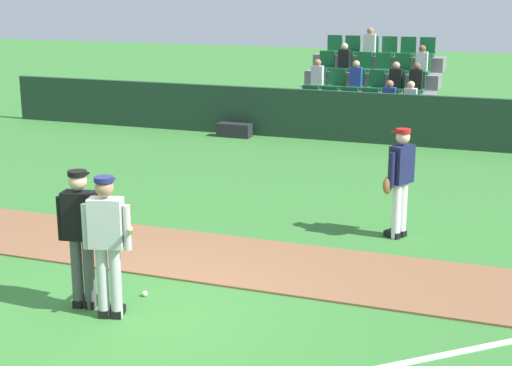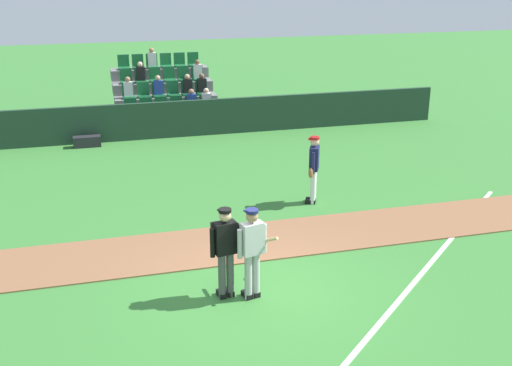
# 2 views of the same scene
# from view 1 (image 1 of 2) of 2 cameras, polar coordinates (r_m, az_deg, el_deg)

# --- Properties ---
(ground_plane) EXTENTS (80.00, 80.00, 0.00)m
(ground_plane) POSITION_cam_1_polar(r_m,az_deg,el_deg) (9.68, -9.15, -9.48)
(ground_plane) COLOR #387A33
(infield_dirt_path) EXTENTS (28.00, 1.96, 0.03)m
(infield_dirt_path) POSITION_cam_1_polar(r_m,az_deg,el_deg) (11.41, -3.99, -5.44)
(infield_dirt_path) COLOR brown
(infield_dirt_path) RESTS_ON ground
(dugout_fence) EXTENTS (20.00, 0.16, 1.28)m
(dugout_fence) POSITION_cam_1_polar(r_m,az_deg,el_deg) (19.74, 6.96, 4.93)
(dugout_fence) COLOR #1E3828
(dugout_fence) RESTS_ON ground
(stadium_bleachers) EXTENTS (3.90, 3.80, 2.70)m
(stadium_bleachers) POSITION_cam_1_polar(r_m,az_deg,el_deg) (21.93, 8.41, 6.13)
(stadium_bleachers) COLOR slate
(stadium_bleachers) RESTS_ON ground
(batter_grey_jersey) EXTENTS (0.74, 0.71, 1.76)m
(batter_grey_jersey) POSITION_cam_1_polar(r_m,az_deg,el_deg) (9.24, -10.99, -4.30)
(batter_grey_jersey) COLOR #B2B2B2
(batter_grey_jersey) RESTS_ON ground
(umpire_home_plate) EXTENTS (0.58, 0.35, 1.76)m
(umpire_home_plate) POSITION_cam_1_polar(r_m,az_deg,el_deg) (9.60, -12.89, -3.49)
(umpire_home_plate) COLOR #4C4C4C
(umpire_home_plate) RESTS_ON ground
(runner_navy_jersey) EXTENTS (0.45, 0.61, 1.76)m
(runner_navy_jersey) POSITION_cam_1_polar(r_m,az_deg,el_deg) (12.18, 10.69, 0.29)
(runner_navy_jersey) COLOR white
(runner_navy_jersey) RESTS_ON ground
(baseball) EXTENTS (0.07, 0.07, 0.07)m
(baseball) POSITION_cam_1_polar(r_m,az_deg,el_deg) (10.10, -8.29, -8.17)
(baseball) COLOR white
(baseball) RESTS_ON ground
(equipment_bag) EXTENTS (0.90, 0.36, 0.36)m
(equipment_bag) POSITION_cam_1_polar(r_m,az_deg,el_deg) (20.28, -1.62, 3.96)
(equipment_bag) COLOR #232328
(equipment_bag) RESTS_ON ground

